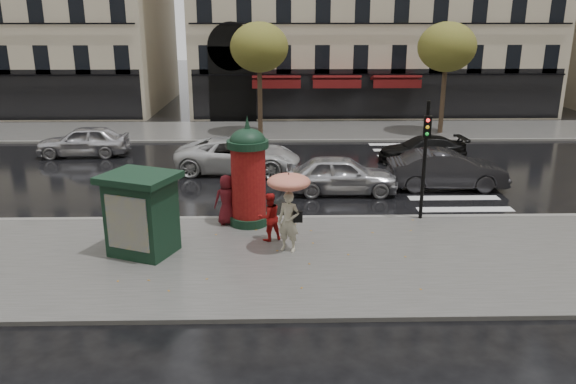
{
  "coord_description": "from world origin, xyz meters",
  "views": [
    {
      "loc": [
        -1.07,
        -15.67,
        6.89
      ],
      "look_at": [
        -0.69,
        1.5,
        1.52
      ],
      "focal_mm": 35.0,
      "sensor_mm": 36.0,
      "label": 1
    }
  ],
  "objects_px": {
    "newsstand": "(142,213)",
    "traffic_light": "(425,149)",
    "woman_umbrella": "(289,199)",
    "man_burgundy": "(227,200)",
    "woman_red": "(269,217)",
    "morris_column": "(248,173)",
    "car_far_silver": "(83,141)",
    "car_black": "(422,149)",
    "car_silver": "(342,174)",
    "car_darkgrey": "(447,170)",
    "car_white": "(238,155)"
  },
  "relations": [
    {
      "from": "woman_red",
      "to": "car_black",
      "type": "bearing_deg",
      "value": -151.78
    },
    {
      "from": "morris_column",
      "to": "car_silver",
      "type": "height_order",
      "value": "morris_column"
    },
    {
      "from": "morris_column",
      "to": "traffic_light",
      "type": "xyz_separation_m",
      "value": [
        5.98,
        0.32,
        0.72
      ]
    },
    {
      "from": "car_darkgrey",
      "to": "woman_red",
      "type": "bearing_deg",
      "value": 129.55
    },
    {
      "from": "woman_red",
      "to": "morris_column",
      "type": "distance_m",
      "value": 1.94
    },
    {
      "from": "morris_column",
      "to": "car_black",
      "type": "distance_m",
      "value": 12.15
    },
    {
      "from": "morris_column",
      "to": "car_darkgrey",
      "type": "xyz_separation_m",
      "value": [
        8.05,
        4.35,
        -1.1
      ]
    },
    {
      "from": "car_silver",
      "to": "car_darkgrey",
      "type": "distance_m",
      "value": 4.5
    },
    {
      "from": "newsstand",
      "to": "car_silver",
      "type": "distance_m",
      "value": 9.11
    },
    {
      "from": "woman_red",
      "to": "car_silver",
      "type": "relative_size",
      "value": 0.34
    },
    {
      "from": "morris_column",
      "to": "traffic_light",
      "type": "distance_m",
      "value": 6.03
    },
    {
      "from": "traffic_light",
      "to": "car_black",
      "type": "height_order",
      "value": "traffic_light"
    },
    {
      "from": "car_white",
      "to": "woman_umbrella",
      "type": "bearing_deg",
      "value": -162.44
    },
    {
      "from": "car_white",
      "to": "car_black",
      "type": "bearing_deg",
      "value": -73.8
    },
    {
      "from": "newsstand",
      "to": "car_black",
      "type": "relative_size",
      "value": 0.59
    },
    {
      "from": "woman_red",
      "to": "newsstand",
      "type": "relative_size",
      "value": 0.61
    },
    {
      "from": "car_white",
      "to": "car_far_silver",
      "type": "height_order",
      "value": "car_white"
    },
    {
      "from": "newsstand",
      "to": "car_black",
      "type": "bearing_deg",
      "value": 45.32
    },
    {
      "from": "woman_red",
      "to": "car_far_silver",
      "type": "xyz_separation_m",
      "value": [
        -9.68,
        11.97,
        -0.11
      ]
    },
    {
      "from": "newsstand",
      "to": "car_black",
      "type": "xyz_separation_m",
      "value": [
        11.2,
        11.33,
        -0.75
      ]
    },
    {
      "from": "woman_umbrella",
      "to": "car_far_silver",
      "type": "height_order",
      "value": "woman_umbrella"
    },
    {
      "from": "car_white",
      "to": "car_silver",
      "type": "bearing_deg",
      "value": -122.25
    },
    {
      "from": "car_far_silver",
      "to": "car_darkgrey",
      "type": "bearing_deg",
      "value": 66.75
    },
    {
      "from": "car_silver",
      "to": "car_darkgrey",
      "type": "relative_size",
      "value": 0.94
    },
    {
      "from": "woman_umbrella",
      "to": "car_black",
      "type": "relative_size",
      "value": 0.57
    },
    {
      "from": "car_far_silver",
      "to": "morris_column",
      "type": "bearing_deg",
      "value": 37.13
    },
    {
      "from": "car_silver",
      "to": "car_far_silver",
      "type": "relative_size",
      "value": 0.99
    },
    {
      "from": "man_burgundy",
      "to": "newsstand",
      "type": "xyz_separation_m",
      "value": [
        -2.28,
        -2.42,
        0.4
      ]
    },
    {
      "from": "car_darkgrey",
      "to": "car_black",
      "type": "height_order",
      "value": "car_darkgrey"
    },
    {
      "from": "newsstand",
      "to": "morris_column",
      "type": "bearing_deg",
      "value": 38.6
    },
    {
      "from": "morris_column",
      "to": "car_black",
      "type": "xyz_separation_m",
      "value": [
        8.16,
        8.9,
        -1.27
      ]
    },
    {
      "from": "morris_column",
      "to": "newsstand",
      "type": "xyz_separation_m",
      "value": [
        -3.04,
        -2.42,
        -0.52
      ]
    },
    {
      "from": "morris_column",
      "to": "car_white",
      "type": "relative_size",
      "value": 0.65
    },
    {
      "from": "newsstand",
      "to": "traffic_light",
      "type": "bearing_deg",
      "value": 16.94
    },
    {
      "from": "car_silver",
      "to": "car_black",
      "type": "bearing_deg",
      "value": -39.86
    },
    {
      "from": "car_silver",
      "to": "car_far_silver",
      "type": "height_order",
      "value": "car_far_silver"
    },
    {
      "from": "woman_red",
      "to": "morris_column",
      "type": "xyz_separation_m",
      "value": [
        -0.7,
        1.5,
        1.0
      ]
    },
    {
      "from": "man_burgundy",
      "to": "car_darkgrey",
      "type": "relative_size",
      "value": 0.35
    },
    {
      "from": "morris_column",
      "to": "car_black",
      "type": "height_order",
      "value": "morris_column"
    },
    {
      "from": "morris_column",
      "to": "car_darkgrey",
      "type": "relative_size",
      "value": 0.77
    },
    {
      "from": "woman_umbrella",
      "to": "man_burgundy",
      "type": "height_order",
      "value": "woman_umbrella"
    },
    {
      "from": "morris_column",
      "to": "car_far_silver",
      "type": "distance_m",
      "value": 13.84
    },
    {
      "from": "traffic_light",
      "to": "newsstand",
      "type": "distance_m",
      "value": 9.51
    },
    {
      "from": "newsstand",
      "to": "car_silver",
      "type": "relative_size",
      "value": 0.55
    },
    {
      "from": "man_burgundy",
      "to": "morris_column",
      "type": "distance_m",
      "value": 1.19
    },
    {
      "from": "man_burgundy",
      "to": "car_black",
      "type": "height_order",
      "value": "man_burgundy"
    },
    {
      "from": "car_darkgrey",
      "to": "car_black",
      "type": "xyz_separation_m",
      "value": [
        0.11,
        4.55,
        -0.17
      ]
    },
    {
      "from": "woman_umbrella",
      "to": "car_silver",
      "type": "height_order",
      "value": "woman_umbrella"
    },
    {
      "from": "traffic_light",
      "to": "car_darkgrey",
      "type": "relative_size",
      "value": 0.85
    },
    {
      "from": "man_burgundy",
      "to": "car_far_silver",
      "type": "bearing_deg",
      "value": -67.52
    }
  ]
}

